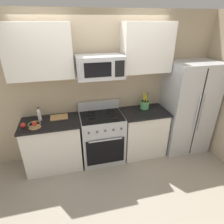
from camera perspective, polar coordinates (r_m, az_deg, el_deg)
ground_plane at (r=3.38m, az=-0.67°, el=-19.86°), size 16.00×16.00×0.00m
wall_back at (r=3.49m, az=-4.47°, el=7.09°), size 8.00×0.10×2.60m
counter_left at (r=3.52m, az=-17.29°, el=-9.38°), size 0.97×0.58×0.91m
range_oven at (r=3.54m, az=-2.99°, el=-7.55°), size 0.76×0.63×1.09m
counter_right at (r=3.75m, az=9.33°, el=-6.04°), size 0.84×0.58×0.91m
refrigerator at (r=3.95m, az=21.75°, el=1.15°), size 0.88×0.69×1.78m
microwave at (r=3.04m, az=-3.67°, el=13.47°), size 0.74×0.44×0.35m
upper_cabinets_left at (r=3.08m, az=-21.27°, el=16.64°), size 0.96×0.34×0.80m
upper_cabinets_right at (r=3.35m, az=10.45°, el=18.53°), size 0.83×0.34×0.80m
utensil_crock at (r=3.63m, az=9.86°, el=2.36°), size 0.17×0.17×0.32m
fruit_basket at (r=3.20m, az=-22.33°, el=-3.62°), size 0.19×0.19×0.09m
apple_loose at (r=3.27m, az=-25.27°, el=-3.65°), size 0.08×0.08×0.08m
cutting_board at (r=3.39m, az=-15.66°, el=-1.49°), size 0.30×0.21×0.02m
bottle_vinegar at (r=3.36m, az=-21.14°, el=-0.67°), size 0.06×0.06×0.23m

